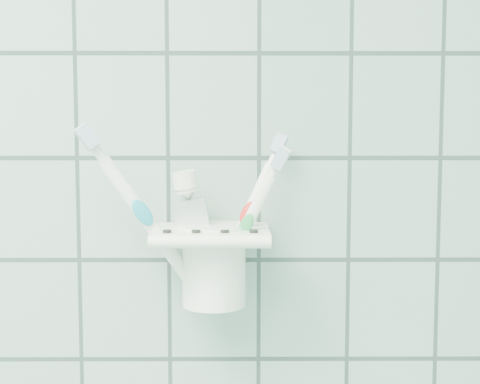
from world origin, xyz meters
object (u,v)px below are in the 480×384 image
object	(u,v)px
toothbrush_blue	(210,208)
toothbrush_pink	(202,195)
toothbrush_orange	(210,210)
toothpaste_tube	(206,223)
cup	(214,261)
holder_bracket	(212,236)

from	to	relation	value
toothbrush_blue	toothbrush_pink	bearing A→B (deg)	150.64
toothbrush_pink	toothbrush_orange	world-z (taller)	toothbrush_pink
toothpaste_tube	cup	bearing A→B (deg)	-44.56
toothbrush_pink	toothbrush_blue	world-z (taller)	toothbrush_pink
cup	toothpaste_tube	size ratio (longest dim) A/B	0.61
cup	toothbrush_pink	distance (m)	0.07
toothbrush_blue	toothbrush_orange	world-z (taller)	toothbrush_blue
toothbrush_pink	cup	bearing A→B (deg)	-0.95
toothbrush_blue	toothbrush_orange	size ratio (longest dim) A/B	1.06
toothbrush_orange	toothpaste_tube	distance (m)	0.02
holder_bracket	cup	xyz separation A→B (m)	(0.00, 0.00, -0.03)
holder_bracket	toothpaste_tube	bearing A→B (deg)	116.55
toothbrush_blue	toothbrush_orange	xyz separation A→B (m)	(-0.00, 0.02, -0.00)
holder_bracket	toothpaste_tube	xyz separation A→B (m)	(-0.01, 0.01, 0.01)
holder_bracket	cup	distance (m)	0.03
toothbrush_orange	toothpaste_tube	world-z (taller)	toothbrush_orange
toothbrush_pink	toothbrush_orange	size ratio (longest dim) A/B	1.17
toothbrush_pink	toothpaste_tube	xyz separation A→B (m)	(0.00, 0.01, -0.03)
toothpaste_tube	toothbrush_orange	bearing A→B (deg)	-32.47
holder_bracket	toothbrush_orange	xyz separation A→B (m)	(-0.00, 0.01, 0.03)
toothbrush_pink	toothbrush_orange	xyz separation A→B (m)	(0.01, 0.01, -0.02)
cup	toothbrush_blue	xyz separation A→B (m)	(-0.00, -0.01, 0.06)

